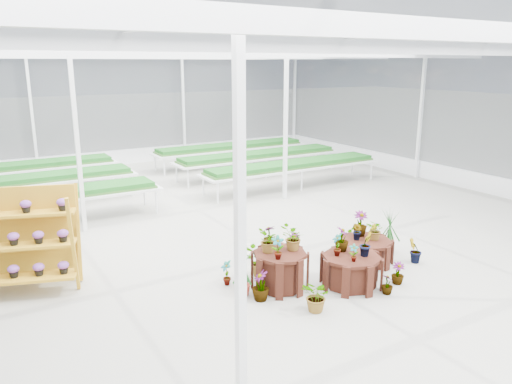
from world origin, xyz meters
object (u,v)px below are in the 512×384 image
plinth_mid (351,271)px  plinth_low (365,251)px  plinth_tall (280,270)px  shelf_rack (27,242)px

plinth_mid → plinth_low: 1.22m
plinth_tall → plinth_low: plinth_tall is taller
plinth_tall → plinth_mid: size_ratio=0.91×
plinth_low → shelf_rack: (-6.16, 2.18, 0.69)m
plinth_tall → shelf_rack: size_ratio=0.55×
plinth_mid → shelf_rack: (-5.16, 2.88, 0.64)m
plinth_low → plinth_tall: bearing=-177.4°
plinth_mid → shelf_rack: 5.94m
plinth_low → shelf_rack: size_ratio=0.60×
plinth_mid → shelf_rack: shelf_rack is taller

